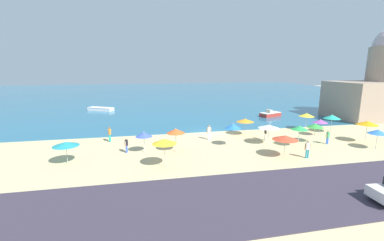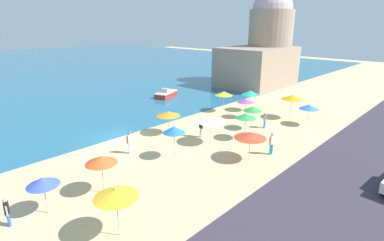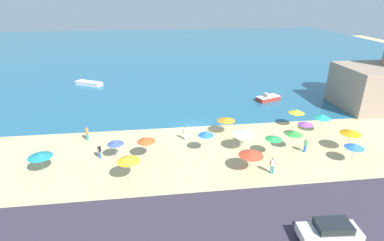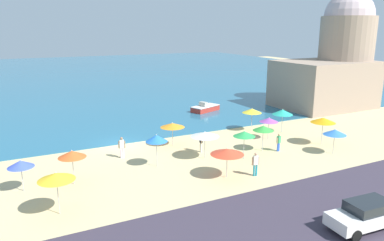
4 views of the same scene
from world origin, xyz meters
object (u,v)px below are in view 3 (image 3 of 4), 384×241
(beach_umbrella_8, at_px, (226,119))
(bather_3, at_px, (244,135))
(beach_umbrella_13, at_px, (40,155))
(bather_1, at_px, (186,132))
(bather_0, at_px, (273,164))
(beach_umbrella_14, at_px, (146,140))
(bather_2, at_px, (87,132))
(bather_4, at_px, (99,150))
(beach_umbrella_0, at_px, (244,133))
(beach_umbrella_1, at_px, (274,137))
(beach_umbrella_3, at_px, (115,142))
(beach_umbrella_10, at_px, (297,111))
(beach_umbrella_5, at_px, (251,153))
(beach_umbrella_4, at_px, (206,133))
(skiff_nearshore, at_px, (89,83))
(beach_umbrella_9, at_px, (355,146))
(beach_umbrella_7, at_px, (322,116))
(beach_umbrella_12, at_px, (351,132))
(beach_umbrella_6, at_px, (128,159))
(skiff_offshore, at_px, (268,98))
(beach_umbrella_11, at_px, (306,123))
(parked_car_0, at_px, (330,231))
(beach_umbrella_2, at_px, (294,133))

(beach_umbrella_8, height_order, bather_3, beach_umbrella_8)
(beach_umbrella_13, relative_size, bather_1, 1.27)
(beach_umbrella_13, relative_size, bather_0, 1.29)
(beach_umbrella_14, xyz_separation_m, bather_2, (-7.09, 5.12, -1.18))
(bather_0, distance_m, bather_4, 17.85)
(beach_umbrella_0, bearing_deg, bather_4, 179.08)
(beach_umbrella_1, xyz_separation_m, beach_umbrella_3, (-16.60, 1.56, -0.26))
(beach_umbrella_3, xyz_separation_m, beach_umbrella_10, (22.35, 5.31, 0.24))
(beach_umbrella_3, relative_size, beach_umbrella_13, 0.96)
(beach_umbrella_5, bearing_deg, bather_2, 152.57)
(beach_umbrella_14, bearing_deg, bather_3, 10.43)
(beach_umbrella_0, bearing_deg, beach_umbrella_4, 178.73)
(beach_umbrella_14, distance_m, bather_3, 11.36)
(beach_umbrella_5, bearing_deg, bather_0, -19.99)
(bather_0, relative_size, skiff_nearshore, 0.32)
(beach_umbrella_9, relative_size, bather_3, 1.26)
(beach_umbrella_5, height_order, beach_umbrella_7, beach_umbrella_7)
(beach_umbrella_12, xyz_separation_m, bather_3, (-10.95, 3.23, -1.34))
(beach_umbrella_4, height_order, beach_umbrella_6, beach_umbrella_4)
(beach_umbrella_9, bearing_deg, beach_umbrella_7, 86.51)
(bather_2, bearing_deg, beach_umbrella_12, -12.22)
(beach_umbrella_12, bearing_deg, beach_umbrella_14, 176.92)
(beach_umbrella_8, xyz_separation_m, skiff_offshore, (9.67, 11.18, -1.50))
(bather_1, relative_size, bather_4, 1.15)
(beach_umbrella_7, distance_m, skiff_nearshore, 41.27)
(bather_0, bearing_deg, beach_umbrella_10, 55.41)
(bather_1, relative_size, bather_2, 1.00)
(beach_umbrella_6, distance_m, beach_umbrella_11, 21.34)
(beach_umbrella_6, distance_m, bather_3, 14.09)
(beach_umbrella_14, xyz_separation_m, bather_1, (4.54, 3.65, -1.17))
(beach_umbrella_9, bearing_deg, beach_umbrella_10, 101.70)
(bather_0, bearing_deg, bather_4, 163.05)
(beach_umbrella_13, bearing_deg, beach_umbrella_4, 6.45)
(beach_umbrella_4, distance_m, bather_3, 5.12)
(beach_umbrella_12, bearing_deg, beach_umbrella_6, -173.20)
(beach_umbrella_3, distance_m, bather_4, 2.08)
(beach_umbrella_8, height_order, parked_car_0, beach_umbrella_8)
(beach_umbrella_1, height_order, bather_4, beach_umbrella_1)
(beach_umbrella_8, relative_size, skiff_nearshore, 0.40)
(beach_umbrella_12, distance_m, bather_3, 11.50)
(bather_4, bearing_deg, beach_umbrella_12, -3.97)
(beach_umbrella_11, bearing_deg, beach_umbrella_10, 83.83)
(bather_1, xyz_separation_m, skiff_nearshore, (-15.82, 25.09, -0.64))
(beach_umbrella_5, xyz_separation_m, beach_umbrella_14, (-10.08, 3.79, 0.24))
(beach_umbrella_8, bearing_deg, beach_umbrella_2, -37.16)
(beach_umbrella_6, bearing_deg, bather_2, 121.27)
(beach_umbrella_7, distance_m, skiff_offshore, 12.58)
(beach_umbrella_1, height_order, beach_umbrella_2, beach_umbrella_1)
(beach_umbrella_0, distance_m, beach_umbrella_11, 8.43)
(beach_umbrella_6, height_order, beach_umbrella_8, beach_umbrella_6)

